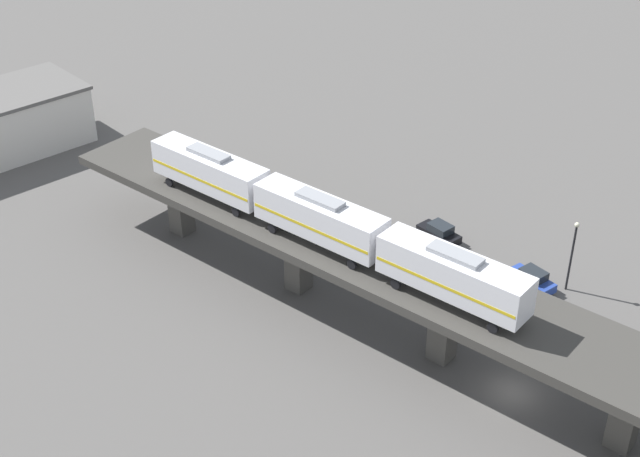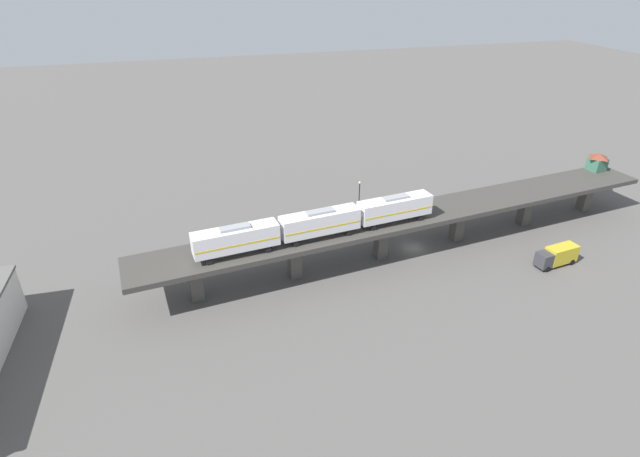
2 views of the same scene
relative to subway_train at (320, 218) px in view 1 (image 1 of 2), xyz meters
The scene contains 6 objects.
ground_plane 20.24m from the subway_train, 78.98° to the right, with size 400.00×400.00×0.00m, color #514F4C.
elevated_viaduct 18.43m from the subway_train, 79.02° to the right, with size 18.82×92.36×6.83m.
subway_train is the anchor object (origin of this frame).
street_car_black 18.08m from the subway_train, ahead, with size 2.17×4.51×1.89m.
street_car_blue 20.89m from the subway_train, 33.89° to the right, with size 2.36×4.58×1.89m.
street_lamp 22.76m from the subway_train, 35.80° to the right, with size 0.44×0.44×6.94m.
Camera 1 is at (-46.05, -26.47, 46.48)m, focal length 50.00 mm.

